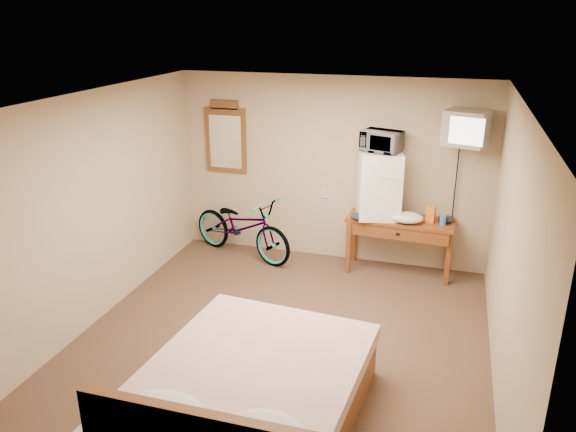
% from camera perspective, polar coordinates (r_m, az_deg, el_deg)
% --- Properties ---
extents(room, '(4.60, 4.64, 2.50)m').
position_cam_1_polar(room, '(5.46, -0.77, -1.43)').
color(room, '#442B22').
rests_on(room, ground).
extents(desk, '(1.39, 0.60, 0.75)m').
position_cam_1_polar(desk, '(7.35, 11.29, -1.24)').
color(desk, brown).
rests_on(desk, floor).
extents(mini_fridge, '(0.63, 0.62, 0.86)m').
position_cam_1_polar(mini_fridge, '(7.26, 9.24, 3.18)').
color(mini_fridge, white).
rests_on(mini_fridge, desk).
extents(microwave, '(0.55, 0.45, 0.26)m').
position_cam_1_polar(microwave, '(7.12, 9.49, 7.50)').
color(microwave, white).
rests_on(microwave, mini_fridge).
extents(snack_bag, '(0.12, 0.09, 0.21)m').
position_cam_1_polar(snack_bag, '(7.27, 14.30, 0.16)').
color(snack_bag, orange).
rests_on(snack_bag, desk).
extents(blue_cup, '(0.08, 0.08, 0.13)m').
position_cam_1_polar(blue_cup, '(7.22, 15.47, -0.43)').
color(blue_cup, '#3967C5').
rests_on(blue_cup, desk).
extents(cloth_cream, '(0.41, 0.32, 0.13)m').
position_cam_1_polar(cloth_cream, '(7.22, 11.97, -0.15)').
color(cloth_cream, beige).
rests_on(cloth_cream, desk).
extents(cloth_dark_a, '(0.23, 0.17, 0.09)m').
position_cam_1_polar(cloth_dark_a, '(7.21, 7.22, -0.06)').
color(cloth_dark_a, black).
rests_on(cloth_dark_a, desk).
extents(cloth_dark_b, '(0.20, 0.17, 0.09)m').
position_cam_1_polar(cloth_dark_b, '(7.33, 15.77, -0.30)').
color(cloth_dark_b, black).
rests_on(cloth_dark_b, desk).
extents(crt_television, '(0.57, 0.64, 0.42)m').
position_cam_1_polar(crt_television, '(6.99, 17.66, 8.52)').
color(crt_television, black).
rests_on(crt_television, room).
extents(wall_mirror, '(0.59, 0.04, 1.01)m').
position_cam_1_polar(wall_mirror, '(7.91, -6.35, 7.91)').
color(wall_mirror, brown).
rests_on(wall_mirror, room).
extents(bicycle, '(1.77, 1.13, 0.88)m').
position_cam_1_polar(bicycle, '(7.83, -4.69, -1.06)').
color(bicycle, black).
rests_on(bicycle, floor).
extents(bed, '(1.85, 2.36, 0.90)m').
position_cam_1_polar(bed, '(4.78, -4.37, -18.26)').
color(bed, brown).
rests_on(bed, floor).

